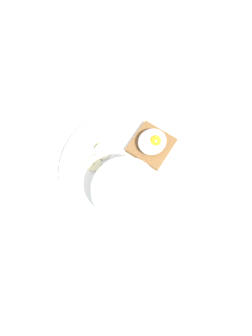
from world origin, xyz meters
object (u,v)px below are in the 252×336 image
at_px(oatmeal_bowl, 125,193).
at_px(toast_slice, 151,146).
at_px(banana_slice_right, 94,164).
at_px(poached_egg, 153,142).
at_px(banana_slice_outer, 79,162).
at_px(banana_slice_front, 102,152).
at_px(banana_slice_back, 90,140).
at_px(banana_slice_left, 87,151).
at_px(banana_slice_inner, 102,139).

height_order(oatmeal_bowl, toast_slice, oatmeal_bowl).
bearing_deg(banana_slice_right, poached_egg, -19.21).
bearing_deg(banana_slice_outer, banana_slice_front, -12.76).
height_order(toast_slice, banana_slice_back, toast_slice).
bearing_deg(banana_slice_left, poached_egg, -32.40).
xyz_separation_m(banana_slice_left, banana_slice_right, (-0.01, -0.03, -0.00)).
distance_m(oatmeal_bowl, banana_slice_right, 0.10).
height_order(oatmeal_bowl, poached_egg, oatmeal_bowl).
bearing_deg(toast_slice, banana_slice_inner, 134.80).
bearing_deg(poached_egg, banana_slice_inner, 134.69).
height_order(banana_slice_back, banana_slice_inner, banana_slice_inner).
bearing_deg(banana_slice_outer, oatmeal_bowl, -73.91).
distance_m(banana_slice_right, banana_slice_inner, 0.06).
relative_size(banana_slice_back, banana_slice_right, 0.83).
xyz_separation_m(poached_egg, banana_slice_left, (-0.12, 0.08, -0.03)).
relative_size(oatmeal_bowl, banana_slice_right, 3.24).
distance_m(poached_egg, banana_slice_front, 0.11).
bearing_deg(banana_slice_front, banana_slice_left, 139.65).
height_order(poached_egg, banana_slice_right, poached_egg).
xyz_separation_m(banana_slice_right, banana_slice_outer, (-0.02, 0.02, 0.00)).
bearing_deg(banana_slice_outer, banana_slice_left, 18.33).
relative_size(banana_slice_left, banana_slice_right, 0.87).
distance_m(banana_slice_left, banana_slice_back, 0.03).
distance_m(banana_slice_back, banana_slice_outer, 0.06).
bearing_deg(toast_slice, oatmeal_bowl, -154.23).
height_order(poached_egg, banana_slice_left, poached_egg).
xyz_separation_m(toast_slice, banana_slice_front, (-0.10, 0.05, -0.00)).
bearing_deg(banana_slice_back, oatmeal_bowl, -95.54).
bearing_deg(poached_egg, banana_slice_front, 150.01).
bearing_deg(banana_slice_left, banana_slice_outer, -161.67).
height_order(poached_egg, banana_slice_front, poached_egg).
height_order(toast_slice, banana_slice_front, same).
xyz_separation_m(banana_slice_inner, banana_slice_outer, (-0.07, -0.01, -0.00)).
xyz_separation_m(poached_egg, banana_slice_inner, (-0.08, 0.08, -0.03)).
height_order(poached_egg, banana_slice_outer, poached_egg).
bearing_deg(banana_slice_inner, banana_slice_front, -123.90).
bearing_deg(banana_slice_right, oatmeal_bowl, -82.98).
xyz_separation_m(oatmeal_bowl, banana_slice_outer, (-0.04, 0.12, -0.03)).
bearing_deg(toast_slice, banana_slice_front, 150.23).
xyz_separation_m(toast_slice, banana_slice_right, (-0.13, 0.04, -0.00)).
relative_size(toast_slice, banana_slice_front, 2.87).
height_order(banana_slice_left, banana_slice_right, banana_slice_left).
distance_m(poached_egg, banana_slice_outer, 0.17).
bearing_deg(oatmeal_bowl, banana_slice_outer, 106.09).
bearing_deg(banana_slice_inner, oatmeal_bowl, -104.87).
xyz_separation_m(poached_egg, banana_slice_back, (-0.10, 0.10, -0.03)).
xyz_separation_m(banana_slice_back, banana_slice_inner, (0.02, -0.02, 0.00)).
height_order(banana_slice_left, banana_slice_inner, banana_slice_left).
height_order(oatmeal_bowl, banana_slice_front, oatmeal_bowl).
relative_size(oatmeal_bowl, poached_egg, 2.13).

